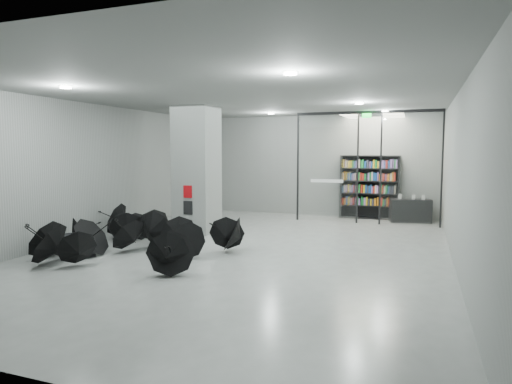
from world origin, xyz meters
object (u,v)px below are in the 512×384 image
(column, at_px, (197,170))
(shop_counter, at_px, (410,211))
(bench, at_px, (72,246))
(bookshelf, at_px, (369,187))
(umbrella_cluster, at_px, (134,241))

(column, relative_size, shop_counter, 2.81)
(bench, relative_size, shop_counter, 0.95)
(bookshelf, bearing_deg, shop_counter, -16.45)
(bookshelf, bearing_deg, bench, -127.63)
(bookshelf, relative_size, shop_counter, 1.71)
(bookshelf, height_order, umbrella_cluster, bookshelf)
(column, height_order, bookshelf, column)
(bench, distance_m, shop_counter, 11.45)
(bookshelf, xyz_separation_m, shop_counter, (1.52, -0.41, -0.79))
(column, bearing_deg, bookshelf, 44.12)
(bookshelf, bearing_deg, umbrella_cluster, -123.66)
(column, height_order, shop_counter, column)
(column, height_order, umbrella_cluster, column)
(bench, bearing_deg, umbrella_cluster, 51.22)
(shop_counter, bearing_deg, umbrella_cluster, -143.90)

